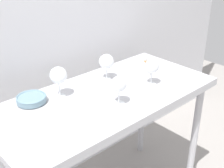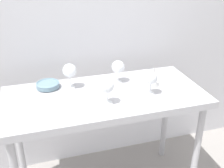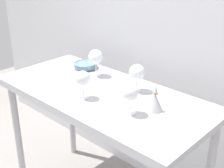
% 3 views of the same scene
% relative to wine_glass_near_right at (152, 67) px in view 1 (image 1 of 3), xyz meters
% --- Properties ---
extents(back_wall, '(3.80, 0.04, 2.60)m').
position_rel_wine_glass_near_right_xyz_m(back_wall, '(-0.30, 0.59, 0.28)').
color(back_wall, silver).
rests_on(back_wall, ground_plane).
extents(steel_counter, '(1.40, 0.65, 0.90)m').
position_rel_wine_glass_near_right_xyz_m(steel_counter, '(-0.30, 0.09, -0.23)').
color(steel_counter, '#B3B3B8').
rests_on(steel_counter, ground_plane).
extents(wine_glass_near_right, '(0.09, 0.09, 0.17)m').
position_rel_wine_glass_near_right_xyz_m(wine_glass_near_right, '(0.00, 0.00, 0.00)').
color(wine_glass_near_right, white).
rests_on(wine_glass_near_right, steel_counter).
extents(wine_glass_near_center, '(0.09, 0.09, 0.17)m').
position_rel_wine_glass_near_right_xyz_m(wine_glass_near_center, '(-0.32, -0.04, -0.00)').
color(wine_glass_near_center, white).
rests_on(wine_glass_near_center, steel_counter).
extents(wine_glass_far_left, '(0.10, 0.10, 0.19)m').
position_rel_wine_glass_near_right_xyz_m(wine_glass_far_left, '(-0.52, 0.25, 0.01)').
color(wine_glass_far_left, white).
rests_on(wine_glass_far_left, steel_counter).
extents(wine_glass_far_right, '(0.10, 0.10, 0.17)m').
position_rel_wine_glass_near_right_xyz_m(wine_glass_far_right, '(-0.16, 0.25, -0.00)').
color(wine_glass_far_right, white).
rests_on(wine_glass_far_right, steel_counter).
extents(tasting_sheet_upper, '(0.28, 0.28, 0.00)m').
position_rel_wine_glass_near_right_xyz_m(tasting_sheet_upper, '(-0.69, 0.01, -0.12)').
color(tasting_sheet_upper, white).
rests_on(tasting_sheet_upper, steel_counter).
extents(tasting_bowl, '(0.17, 0.17, 0.04)m').
position_rel_wine_glass_near_right_xyz_m(tasting_bowl, '(-0.67, 0.30, -0.10)').
color(tasting_bowl, '#4C4C4C').
rests_on(tasting_bowl, steel_counter).
extents(decanter_funnel, '(0.09, 0.09, 0.15)m').
position_rel_wine_glass_near_right_xyz_m(decanter_funnel, '(0.08, 0.12, -0.07)').
color(decanter_funnel, '#BABABA').
rests_on(decanter_funnel, steel_counter).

